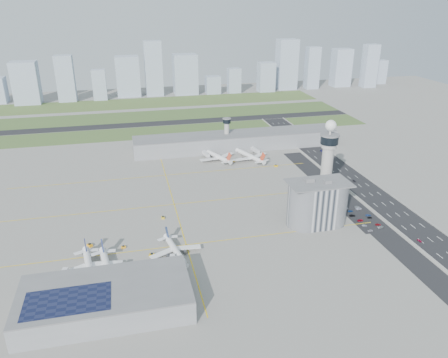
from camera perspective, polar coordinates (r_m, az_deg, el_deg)
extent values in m
plane|color=gray|center=(313.19, 1.47, -4.95)|extent=(1000.00, 1000.00, 0.00)
cube|color=#3D5428|center=(516.56, -7.05, 6.22)|extent=(480.00, 50.00, 0.08)
cube|color=#3E592A|center=(588.57, -7.92, 8.22)|extent=(480.00, 60.00, 0.08)
cube|color=#546B33|center=(666.10, -8.64, 9.88)|extent=(480.00, 70.00, 0.08)
cube|color=black|center=(551.98, -7.51, 7.27)|extent=(480.00, 22.00, 0.10)
cube|color=black|center=(357.38, 19.64, -2.69)|extent=(28.00, 500.00, 0.10)
cube|color=#9E9E99|center=(350.06, 17.71, -2.86)|extent=(0.60, 500.00, 1.20)
cube|color=#9E9E99|center=(364.66, 21.51, -2.36)|extent=(0.60, 500.00, 1.20)
cube|color=black|center=(337.30, 16.92, -3.87)|extent=(18.00, 260.00, 0.08)
cube|color=black|center=(327.23, 17.62, -4.81)|extent=(20.00, 44.00, 0.10)
cube|color=yellow|center=(280.71, -4.97, -8.57)|extent=(260.00, 0.60, 0.01)
cube|color=yellow|center=(333.10, -6.52, -3.31)|extent=(260.00, 0.60, 0.01)
cube|color=yellow|center=(387.70, -7.64, 0.49)|extent=(260.00, 0.60, 0.01)
cube|color=yellow|center=(333.10, -6.52, -3.31)|extent=(0.60, 260.00, 0.01)
cylinder|color=#ADAAA5|center=(333.91, 13.21, 0.78)|extent=(8.40, 8.40, 48.00)
cylinder|color=#ADAAA5|center=(326.55, 13.55, 4.36)|extent=(11.00, 11.00, 4.00)
cylinder|color=black|center=(325.35, 13.61, 5.03)|extent=(13.00, 13.00, 6.00)
cylinder|color=slate|center=(324.34, 13.67, 5.61)|extent=(14.00, 14.00, 1.00)
cylinder|color=#ADAAA5|center=(323.64, 13.71, 6.04)|extent=(1.60, 1.60, 5.00)
sphere|color=white|center=(322.43, 13.78, 6.80)|extent=(8.00, 8.00, 8.00)
cylinder|color=#ADAAA5|center=(449.77, 0.36, 5.74)|extent=(5.00, 5.00, 28.00)
cylinder|color=black|center=(445.61, 0.37, 7.59)|extent=(8.00, 8.00, 4.00)
cylinder|color=slate|center=(444.96, 0.37, 7.90)|extent=(8.60, 8.60, 0.80)
cube|color=#B2B2B7|center=(304.58, 12.09, -3.17)|extent=(18.00, 24.00, 30.00)
cylinder|color=#B2B2B7|center=(301.05, 10.53, -3.36)|extent=(24.00, 24.00, 30.00)
cylinder|color=#B2B2B7|center=(308.34, 13.61, -2.98)|extent=(24.00, 24.00, 30.00)
cube|color=slate|center=(298.31, 12.33, -0.51)|extent=(42.00, 24.00, 0.80)
cube|color=slate|center=(297.76, 11.07, -0.11)|extent=(6.00, 5.00, 3.00)
cube|color=slate|center=(298.28, 13.38, -0.34)|extent=(5.00, 4.00, 2.40)
cube|color=gray|center=(452.22, 1.66, 4.97)|extent=(210.00, 32.00, 15.00)
cube|color=slate|center=(449.87, 1.67, 5.93)|extent=(210.00, 32.00, 0.80)
cube|color=gray|center=(233.09, -15.14, -14.95)|extent=(84.00, 42.00, 12.00)
cube|color=slate|center=(229.32, -15.31, -13.68)|extent=(84.00, 42.00, 0.80)
cube|color=black|center=(226.08, -19.78, -14.75)|extent=(40.00, 22.00, 0.20)
imported|color=silver|center=(310.34, 18.57, -6.39)|extent=(3.58, 1.65, 1.19)
imported|color=slate|center=(315.65, 17.88, -5.79)|extent=(3.52, 1.62, 1.12)
imported|color=#A80A1E|center=(321.62, 17.37, -5.17)|extent=(4.47, 2.35, 1.20)
imported|color=black|center=(326.68, 16.41, -4.59)|extent=(4.65, 2.45, 1.28)
imported|color=navy|center=(332.87, 16.18, -4.03)|extent=(3.77, 1.70, 1.26)
imported|color=silver|center=(335.57, 15.61, -3.74)|extent=(4.09, 1.91, 1.30)
imported|color=#929A9F|center=(317.01, 19.76, -5.91)|extent=(4.95, 2.89, 1.30)
imported|color=maroon|center=(319.89, 19.48, -5.62)|extent=(4.07, 2.17, 1.12)
imported|color=black|center=(327.60, 18.50, -4.80)|extent=(3.31, 1.61, 1.09)
imported|color=#122248|center=(330.45, 18.33, -4.51)|extent=(3.90, 1.38, 1.28)
imported|color=white|center=(338.30, 17.20, -3.71)|extent=(4.82, 2.66, 1.28)
imported|color=gray|center=(340.86, 16.99, -3.49)|extent=(4.00, 2.02, 1.11)
imported|color=maroon|center=(309.81, 24.17, -7.35)|extent=(1.84, 3.54, 1.15)
imported|color=black|center=(387.16, 16.63, -0.23)|extent=(1.93, 4.04, 1.28)
imported|color=navy|center=(455.61, 12.60, 3.64)|extent=(2.22, 4.28, 1.15)
imported|color=slate|center=(503.34, 8.24, 5.77)|extent=(1.76, 3.40, 1.11)
cube|color=#9EADC1|center=(705.51, -24.44, 11.36)|extent=(35.81, 28.65, 60.36)
cube|color=#9EADC1|center=(701.15, -20.00, 12.23)|extent=(25.49, 20.39, 66.89)
cube|color=#9EADC1|center=(697.51, -15.96, 11.75)|extent=(20.04, 16.03, 45.20)
cube|color=#9EADC1|center=(714.28, -12.45, 12.98)|extent=(35.76, 28.61, 61.22)
cube|color=#9EADC1|center=(709.11, -9.19, 14.05)|extent=(26.33, 21.06, 83.39)
cube|color=#9EADC1|center=(716.84, -5.08, 13.47)|extent=(36.96, 29.57, 62.11)
cube|color=#9EADC1|center=(718.79, -1.45, 12.19)|extent=(23.01, 18.41, 27.75)
cube|color=#9EADC1|center=(725.32, 1.32, 12.74)|extent=(20.22, 16.18, 38.97)
cube|color=#9EADC1|center=(737.94, 5.53, 13.12)|extent=(26.14, 20.92, 46.89)
cube|color=#9EADC1|center=(759.68, 8.18, 14.59)|extent=(32.26, 25.81, 81.20)
cube|color=#9EADC1|center=(771.00, 11.45, 14.03)|extent=(21.59, 17.28, 68.75)
cube|color=#9EADC1|center=(804.95, 15.05, 13.87)|extent=(30.25, 24.20, 63.40)
cube|color=#9EADC1|center=(808.47, 18.48, 13.83)|extent=(23.04, 18.43, 71.56)
cube|color=#9EADC1|center=(852.73, 19.57, 13.06)|extent=(22.64, 18.11, 41.06)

